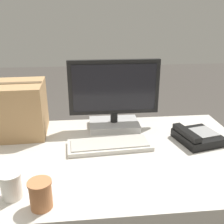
{
  "coord_description": "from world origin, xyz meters",
  "views": [
    {
      "loc": [
        0.06,
        -1.16,
        1.38
      ],
      "look_at": [
        0.2,
        0.18,
        0.87
      ],
      "focal_mm": 42.0,
      "sensor_mm": 36.0,
      "label": 1
    }
  ],
  "objects_px": {
    "paper_cup_left": "(11,185)",
    "paper_cup_right": "(41,194)",
    "monitor": "(114,99)",
    "cardboard_box": "(7,109)",
    "keyboard": "(110,145)",
    "desk_phone": "(197,137)"
  },
  "relations": [
    {
      "from": "desk_phone",
      "to": "paper_cup_left",
      "type": "xyz_separation_m",
      "value": [
        -0.89,
        -0.38,
        0.03
      ]
    },
    {
      "from": "paper_cup_right",
      "to": "keyboard",
      "type": "bearing_deg",
      "value": 55.93
    },
    {
      "from": "monitor",
      "to": "paper_cup_right",
      "type": "distance_m",
      "value": 0.76
    },
    {
      "from": "paper_cup_left",
      "to": "cardboard_box",
      "type": "xyz_separation_m",
      "value": [
        -0.15,
        0.59,
        0.1
      ]
    },
    {
      "from": "cardboard_box",
      "to": "keyboard",
      "type": "bearing_deg",
      "value": -22.11
    },
    {
      "from": "paper_cup_left",
      "to": "monitor",
      "type": "bearing_deg",
      "value": 52.98
    },
    {
      "from": "paper_cup_left",
      "to": "cardboard_box",
      "type": "relative_size",
      "value": 0.25
    },
    {
      "from": "paper_cup_right",
      "to": "paper_cup_left",
      "type": "bearing_deg",
      "value": 150.6
    },
    {
      "from": "monitor",
      "to": "cardboard_box",
      "type": "xyz_separation_m",
      "value": [
        -0.61,
        -0.02,
        -0.03
      ]
    },
    {
      "from": "keyboard",
      "to": "paper_cup_right",
      "type": "xyz_separation_m",
      "value": [
        -0.29,
        -0.43,
        0.04
      ]
    },
    {
      "from": "keyboard",
      "to": "cardboard_box",
      "type": "xyz_separation_m",
      "value": [
        -0.56,
        0.23,
        0.14
      ]
    },
    {
      "from": "paper_cup_left",
      "to": "paper_cup_right",
      "type": "relative_size",
      "value": 0.97
    },
    {
      "from": "paper_cup_right",
      "to": "cardboard_box",
      "type": "relative_size",
      "value": 0.26
    },
    {
      "from": "paper_cup_right",
      "to": "monitor",
      "type": "bearing_deg",
      "value": 63.35
    },
    {
      "from": "keyboard",
      "to": "paper_cup_left",
      "type": "xyz_separation_m",
      "value": [
        -0.41,
        -0.36,
        0.04
      ]
    },
    {
      "from": "keyboard",
      "to": "paper_cup_left",
      "type": "distance_m",
      "value": 0.54
    },
    {
      "from": "keyboard",
      "to": "desk_phone",
      "type": "bearing_deg",
      "value": -1.56
    },
    {
      "from": "paper_cup_left",
      "to": "paper_cup_right",
      "type": "bearing_deg",
      "value": -29.4
    },
    {
      "from": "desk_phone",
      "to": "paper_cup_left",
      "type": "relative_size",
      "value": 2.45
    },
    {
      "from": "keyboard",
      "to": "desk_phone",
      "type": "distance_m",
      "value": 0.48
    },
    {
      "from": "desk_phone",
      "to": "paper_cup_right",
      "type": "height_order",
      "value": "paper_cup_right"
    },
    {
      "from": "monitor",
      "to": "paper_cup_right",
      "type": "xyz_separation_m",
      "value": [
        -0.34,
        -0.67,
        -0.13
      ]
    }
  ]
}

